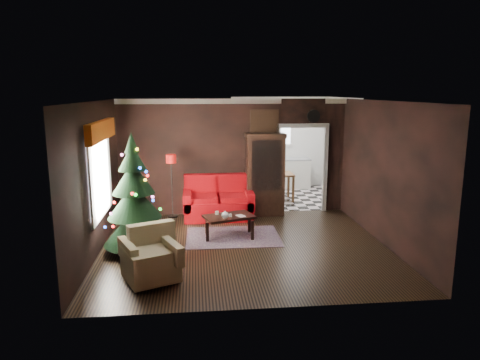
{
  "coord_description": "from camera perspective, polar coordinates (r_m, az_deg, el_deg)",
  "views": [
    {
      "loc": [
        -0.94,
        -8.16,
        2.99
      ],
      "look_at": [
        0.0,
        0.9,
        1.15
      ],
      "focal_mm": 33.24,
      "sensor_mm": 36.0,
      "label": 1
    }
  ],
  "objects": [
    {
      "name": "kitchen_window",
      "position": [
        13.92,
        5.07,
        6.06
      ],
      "size": [
        0.7,
        0.06,
        0.7
      ],
      "primitive_type": "cube",
      "color": "white",
      "rests_on": "ground"
    },
    {
      "name": "ceiling",
      "position": [
        8.21,
        0.66,
        10.1
      ],
      "size": [
        5.5,
        5.5,
        0.0
      ],
      "primitive_type": "plane",
      "rotation": [
        3.14,
        0.0,
        0.0
      ],
      "color": "white",
      "rests_on": "ground"
    },
    {
      "name": "painting",
      "position": [
        10.77,
        3.15,
        7.47
      ],
      "size": [
        0.62,
        0.05,
        0.52
      ],
      "primitive_type": "cube",
      "color": "#9F784A",
      "rests_on": "wall_back"
    },
    {
      "name": "wall_left",
      "position": [
        8.51,
        -18.1,
        0.08
      ],
      "size": [
        0.0,
        5.5,
        5.5
      ],
      "primitive_type": "plane",
      "rotation": [
        1.57,
        0.0,
        1.57
      ],
      "color": "black",
      "rests_on": "ground"
    },
    {
      "name": "curio_cabinet",
      "position": [
        10.76,
        3.23,
        0.47
      ],
      "size": [
        0.9,
        0.45,
        1.9
      ],
      "primitive_type": null,
      "color": "black",
      "rests_on": "ground"
    },
    {
      "name": "rug",
      "position": [
        9.3,
        -0.9,
        -7.3
      ],
      "size": [
        1.95,
        1.43,
        0.01
      ],
      "primitive_type": "cube",
      "rotation": [
        0.0,
        0.0,
        -0.02
      ],
      "color": "#57444E",
      "rests_on": "ground"
    },
    {
      "name": "loveseat",
      "position": [
        10.52,
        -2.81,
        -2.28
      ],
      "size": [
        1.7,
        0.9,
        1.0
      ],
      "primitive_type": null,
      "color": "#8F0702",
      "rests_on": "ground"
    },
    {
      "name": "kitchen_counter",
      "position": [
        13.85,
        5.17,
        0.8
      ],
      "size": [
        1.8,
        0.6,
        0.9
      ],
      "primitive_type": "cube",
      "color": "silver",
      "rests_on": "ground"
    },
    {
      "name": "cup_b",
      "position": [
        9.11,
        -1.24,
        -4.55
      ],
      "size": [
        0.07,
        0.07,
        0.05
      ],
      "primitive_type": "cylinder",
      "rotation": [
        0.0,
        0.0,
        0.17
      ],
      "color": "silver",
      "rests_on": "coffee_table"
    },
    {
      "name": "teapot",
      "position": [
        8.93,
        -1.92,
        -4.54
      ],
      "size": [
        0.21,
        0.21,
        0.16
      ],
      "primitive_type": null,
      "rotation": [
        0.0,
        0.0,
        0.28
      ],
      "color": "white",
      "rests_on": "coffee_table"
    },
    {
      "name": "cup_a",
      "position": [
        9.27,
        -2.98,
        -4.22
      ],
      "size": [
        0.1,
        0.1,
        0.07
      ],
      "primitive_type": "cylinder",
      "rotation": [
        0.0,
        0.0,
        -0.33
      ],
      "color": "white",
      "rests_on": "coffee_table"
    },
    {
      "name": "coffee_table",
      "position": [
        9.25,
        -1.42,
        -5.92
      ],
      "size": [
        1.13,
        0.87,
        0.45
      ],
      "primitive_type": null,
      "rotation": [
        0.0,
        0.0,
        0.31
      ],
      "color": "black",
      "rests_on": "rug"
    },
    {
      "name": "wall_back",
      "position": [
        10.82,
        -0.87,
        2.97
      ],
      "size": [
        5.5,
        0.0,
        5.5
      ],
      "primitive_type": "plane",
      "rotation": [
        1.57,
        0.0,
        0.0
      ],
      "color": "black",
      "rests_on": "ground"
    },
    {
      "name": "armchair",
      "position": [
        7.24,
        -11.45,
        -9.26
      ],
      "size": [
        1.07,
        1.07,
        0.83
      ],
      "primitive_type": null,
      "rotation": [
        0.0,
        0.0,
        0.41
      ],
      "color": "tan",
      "rests_on": "ground"
    },
    {
      "name": "left_window",
      "position": [
        8.68,
        -17.59,
        0.67
      ],
      "size": [
        0.05,
        1.6,
        1.4
      ],
      "primitive_type": "cube",
      "color": "white",
      "rests_on": "wall_left"
    },
    {
      "name": "christmas_tree",
      "position": [
        8.42,
        -13.44,
        -2.21
      ],
      "size": [
        1.5,
        1.5,
        2.26
      ],
      "primitive_type": null,
      "rotation": [
        0.0,
        0.0,
        -0.33
      ],
      "color": "black",
      "rests_on": "ground"
    },
    {
      "name": "book",
      "position": [
        9.07,
        -0.29,
        -4.15
      ],
      "size": [
        0.14,
        0.07,
        0.19
      ],
      "primitive_type": "imported",
      "rotation": [
        0.0,
        0.0,
        0.44
      ],
      "color": "#A67D68",
      "rests_on": "coffee_table"
    },
    {
      "name": "floor_lamp",
      "position": [
        10.34,
        -8.74,
        -0.77
      ],
      "size": [
        0.3,
        0.3,
        1.46
      ],
      "primitive_type": null,
      "rotation": [
        0.0,
        0.0,
        -0.25
      ],
      "color": "black",
      "rests_on": "ground"
    },
    {
      "name": "valance",
      "position": [
        8.56,
        -17.4,
        6.08
      ],
      "size": [
        0.12,
        2.1,
        0.35
      ],
      "primitive_type": "cube",
      "color": "#983C0B",
      "rests_on": "wall_left"
    },
    {
      "name": "wall_right",
      "position": [
        9.09,
        18.12,
        0.78
      ],
      "size": [
        0.0,
        5.5,
        5.5
      ],
      "primitive_type": "plane",
      "rotation": [
        1.57,
        0.0,
        -1.57
      ],
      "color": "black",
      "rests_on": "ground"
    },
    {
      "name": "doorway",
      "position": [
        11.15,
        7.87,
        1.29
      ],
      "size": [
        1.1,
        0.1,
        2.1
      ],
      "primitive_type": null,
      "color": "silver",
      "rests_on": "ground"
    },
    {
      "name": "wall_clock",
      "position": [
        11.01,
        9.4,
        8.09
      ],
      "size": [
        0.32,
        0.32,
        0.06
      ],
      "primitive_type": "cylinder",
      "color": "white",
      "rests_on": "wall_back"
    },
    {
      "name": "floor",
      "position": [
        8.74,
        0.61,
        -8.58
      ],
      "size": [
        5.5,
        5.5,
        0.0
      ],
      "primitive_type": "plane",
      "color": "black",
      "rests_on": "ground"
    },
    {
      "name": "kitchen_table",
      "position": [
        12.36,
        5.13,
        -0.84
      ],
      "size": [
        0.7,
        0.7,
        0.75
      ],
      "primitive_type": null,
      "color": "brown",
      "rests_on": "ground"
    },
    {
      "name": "wall_front",
      "position": [
        5.95,
        3.37,
        -4.09
      ],
      "size": [
        5.5,
        0.0,
        5.5
      ],
      "primitive_type": "plane",
      "rotation": [
        -1.57,
        0.0,
        0.0
      ],
      "color": "black",
      "rests_on": "ground"
    },
    {
      "name": "kitchen_floor",
      "position": [
        12.79,
        6.16,
        -2.16
      ],
      "size": [
        3.0,
        3.0,
        0.0
      ],
      "primitive_type": "plane",
      "color": "silver",
      "rests_on": "ground"
    }
  ]
}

